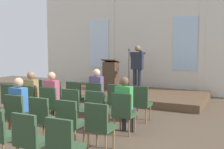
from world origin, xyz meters
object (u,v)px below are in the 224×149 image
Objects in this scene: chair_r0_c1 at (57,94)px; audience_r1_c1 at (32,93)px; chair_r0_c2 at (76,95)px; audience_r1_c5 at (125,102)px; chair_r1_c4 at (97,108)px; chair_r0_c4 at (117,99)px; chair_r2_c3 at (43,116)px; chair_r0_c0 at (39,92)px; chair_r1_c1 at (30,101)px; chair_r3_c5 at (64,143)px; chair_r0_c5 at (141,101)px; chair_r1_c2 at (51,103)px; chair_r2_c5 at (99,124)px; chair_r0_c3 at (96,97)px; speaker at (137,65)px; chair_r2_c4 at (69,120)px; audience_r1_c2 at (53,95)px; chair_r1_c3 at (73,105)px; lectern at (111,75)px; audience_r2_c2 at (20,104)px; audience_r0_c3 at (97,90)px; chair_r1_c0 at (11,99)px; mic_stand at (129,81)px; chair_r2_c2 at (18,113)px; chair_r1_c5 at (123,111)px.

audience_r1_c1 is at bearing -90.00° from chair_r0_c1.
chair_r0_c2 is 2.24m from audience_r1_c5.
chair_r0_c4 is at bearing 90.00° from chair_r1_c4.
chair_r0_c1 and chair_r2_c3 have the same top height.
chair_r0_c0 is 1.00× the size of chair_r1_c1.
chair_r3_c5 is at bearing -52.77° from chair_r0_c1.
audience_r1_c5 is (2.61, -1.06, 0.18)m from chair_r0_c1.
chair_r0_c0 and chair_r0_c2 have the same top height.
chair_r0_c5 is 1.00× the size of chair_r1_c2.
chair_r1_c2 is 1.31m from chair_r1_c4.
chair_r1_c2 is at bearing 119.68° from chair_r2_c3.
chair_r0_c0 is 3.99m from chair_r2_c5.
chair_r0_c5 is at bearing 0.00° from chair_r0_c3.
chair_r0_c4 is at bearing -80.11° from speaker.
audience_r1_c5 is at bearing 62.01° from chair_r2_c4.
chair_r2_c4 is (1.31, -1.23, -0.19)m from audience_r1_c2.
chair_r1_c3 is 0.65m from chair_r1_c4.
chair_r1_c3 is (0.65, -0.08, -0.19)m from audience_r1_c2.
chair_r0_c5 is (0.65, 0.00, 0.00)m from chair_r0_c4.
lectern is 1.23× the size of chair_r3_c5.
lectern is 5.26m from audience_r2_c2.
chair_r3_c5 is (1.31, -3.44, 0.00)m from chair_r0_c3.
chair_r1_c4 is (0.65, -1.23, -0.20)m from audience_r0_c3.
audience_r1_c2 is 1.32m from chair_r1_c4.
lectern is 3.20m from chair_r0_c0.
chair_r2_c5 is at bearing -49.47° from chair_r0_c2.
chair_r1_c0 is (-0.97, -4.19, -0.27)m from lectern.
chair_r0_c4 and chair_r2_c4 have the same top height.
mic_stand reaches higher than chair_r0_c4.
lectern is 5.43m from chair_r2_c3.
chair_r0_c2 is at bearing 0.00° from chair_r0_c0.
chair_r0_c5 is at bearing 90.00° from chair_r3_c5.
chair_r1_c3 is 2.64m from chair_r3_c5.
chair_r1_c2 is at bearing 0.00° from chair_r1_c0.
speaker reaches higher than chair_r2_c2.
mic_stand is 3.29m from chair_r0_c1.
chair_r2_c4 is at bearing 0.00° from chair_r2_c3.
chair_r1_c5 and chair_r2_c2 have the same top height.
audience_r1_c2 is (0.34, -4.11, -0.08)m from lectern.
chair_r1_c4 is (0.65, 0.00, 0.00)m from chair_r1_c3.
audience_r1_c2 is 1.39× the size of chair_r2_c3.
chair_r1_c3 and chair_r2_c4 have the same top height.
chair_r0_c0 is at bearing 140.83° from audience_r1_c2.
chair_r2_c5 is (1.96, 0.00, 0.00)m from chair_r2_c2.
audience_r1_c5 is (1.15, -3.93, -0.51)m from speaker.
chair_r1_c4 is at bearing 0.00° from chair_r1_c0.
chair_r1_c1 is (-1.96, -1.15, 0.00)m from chair_r0_c4.
audience_r0_c3 is 2.38m from audience_r2_c2.
chair_r0_c3 is 0.71× the size of audience_r0_c3.
chair_r2_c3 is at bearing -91.71° from speaker.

